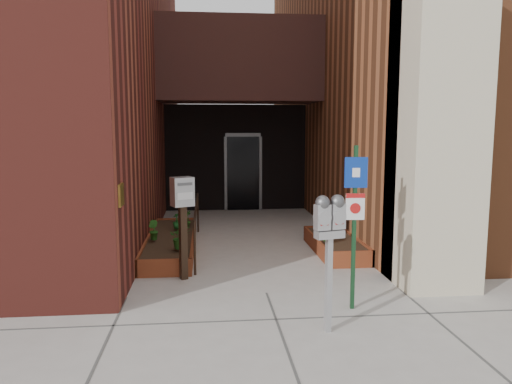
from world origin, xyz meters
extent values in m
plane|color=#9E9991|center=(0.00, 0.00, 0.00)|extent=(80.00, 80.00, 0.00)
cube|color=maroon|center=(-6.00, 6.70, 5.00)|extent=(8.00, 14.60, 10.00)
cube|color=brown|center=(6.00, 7.15, 5.00)|extent=(8.00, 13.70, 10.00)
cube|color=beige|center=(2.55, 0.20, 2.20)|extent=(1.10, 1.20, 4.40)
cube|color=black|center=(0.00, 6.00, 4.00)|extent=(4.20, 2.00, 2.00)
cube|color=black|center=(0.00, 7.40, 1.50)|extent=(4.00, 0.30, 3.00)
cube|color=black|center=(0.20, 7.22, 1.05)|extent=(0.90, 0.06, 2.10)
cube|color=#B79338|center=(-1.99, -0.20, 1.50)|extent=(0.04, 0.30, 0.30)
cube|color=brown|center=(-1.55, 0.92, 0.15)|extent=(0.90, 0.04, 0.30)
cube|color=brown|center=(-1.55, 4.48, 0.15)|extent=(0.90, 0.04, 0.30)
cube|color=brown|center=(-1.98, 2.70, 0.15)|extent=(0.04, 3.60, 0.30)
cube|color=brown|center=(-1.12, 2.70, 0.15)|extent=(0.04, 3.60, 0.30)
cube|color=black|center=(-1.55, 2.70, 0.13)|extent=(0.82, 3.52, 0.26)
cube|color=brown|center=(1.60, 1.12, 0.15)|extent=(0.80, 0.04, 0.30)
cube|color=brown|center=(1.60, 3.28, 0.15)|extent=(0.80, 0.04, 0.30)
cube|color=brown|center=(1.22, 2.20, 0.15)|extent=(0.04, 2.20, 0.30)
cube|color=brown|center=(1.98, 2.20, 0.15)|extent=(0.04, 2.20, 0.30)
cube|color=black|center=(1.60, 2.20, 0.13)|extent=(0.72, 2.12, 0.26)
cylinder|color=black|center=(-1.05, 1.00, 0.45)|extent=(0.04, 0.04, 0.90)
cylinder|color=black|center=(-1.05, 4.30, 0.45)|extent=(0.04, 0.04, 0.90)
cylinder|color=black|center=(-1.05, 2.65, 0.88)|extent=(0.04, 3.30, 0.04)
cube|color=#B0B0B2|center=(0.56, -1.42, 0.57)|extent=(0.08, 0.08, 1.13)
cube|color=#B0B0B2|center=(0.56, -1.42, 1.18)|extent=(0.36, 0.22, 0.09)
cube|color=#B0B0B2|center=(0.46, -1.45, 1.38)|extent=(0.19, 0.15, 0.29)
sphere|color=#59595B|center=(0.46, -1.45, 1.55)|extent=(0.17, 0.17, 0.17)
cube|color=white|center=(0.48, -1.50, 1.40)|extent=(0.10, 0.03, 0.06)
cube|color=#B21414|center=(0.48, -1.50, 1.31)|extent=(0.10, 0.03, 0.03)
cube|color=#B0B0B2|center=(0.65, -1.40, 1.38)|extent=(0.19, 0.15, 0.29)
sphere|color=#59595B|center=(0.65, -1.40, 1.55)|extent=(0.17, 0.17, 0.17)
cube|color=white|center=(0.66, -1.45, 1.40)|extent=(0.10, 0.03, 0.06)
cube|color=#B21414|center=(0.66, -1.45, 1.31)|extent=(0.10, 0.03, 0.03)
cube|color=#14381D|center=(1.06, -0.71, 1.08)|extent=(0.05, 0.05, 2.17)
cube|color=navy|center=(1.06, -0.74, 1.82)|extent=(0.30, 0.04, 0.39)
cube|color=white|center=(1.06, -0.75, 1.82)|extent=(0.10, 0.02, 0.12)
cube|color=white|center=(1.06, -0.74, 1.38)|extent=(0.25, 0.04, 0.34)
cube|color=#B21414|center=(1.06, -0.75, 1.52)|extent=(0.25, 0.03, 0.06)
cylinder|color=#B21414|center=(1.06, -0.75, 1.36)|extent=(0.14, 0.02, 0.14)
cube|color=black|center=(-1.22, 0.80, 0.59)|extent=(0.14, 0.14, 1.19)
cube|color=#B5B5B8|center=(-1.22, 0.80, 1.40)|extent=(0.39, 0.35, 0.45)
cube|color=#59595B|center=(-1.17, 0.69, 1.53)|extent=(0.22, 0.11, 0.04)
cube|color=white|center=(-1.17, 0.69, 1.35)|extent=(0.24, 0.11, 0.11)
imported|color=#205A19|center=(-1.31, 1.59, 0.51)|extent=(0.42, 0.42, 0.41)
imported|color=#235C1A|center=(-1.85, 2.32, 0.48)|extent=(0.29, 0.29, 0.37)
imported|color=#1A5C20|center=(-1.46, 3.29, 0.47)|extent=(0.26, 0.26, 0.33)
imported|color=#1E4F16|center=(-1.25, 3.56, 0.46)|extent=(0.23, 0.23, 0.32)
imported|color=#1F5518|center=(1.36, 1.87, 0.48)|extent=(0.22, 0.22, 0.36)
imported|color=#245D1A|center=(1.59, 2.97, 0.45)|extent=(0.23, 0.23, 0.30)
imported|color=#1B5B1A|center=(1.50, 2.56, 0.46)|extent=(0.39, 0.39, 0.31)
camera|label=1|loc=(-0.85, -6.94, 2.43)|focal=35.00mm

